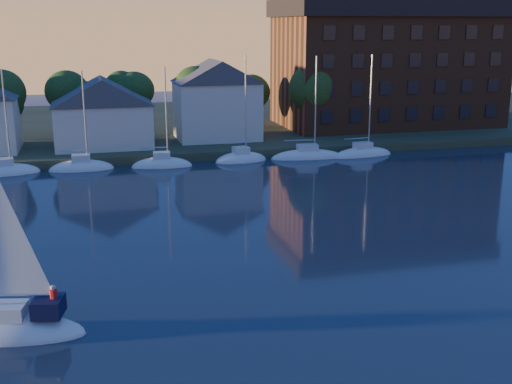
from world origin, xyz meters
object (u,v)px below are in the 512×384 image
object	(u,v)px
clubhouse_centre	(103,111)
clubhouse_east	(216,99)
hero_sailboat	(7,325)
condo_block	(387,62)

from	to	relation	value
clubhouse_centre	clubhouse_east	xyz separation A→B (m)	(14.00, 2.00, 0.87)
hero_sailboat	clubhouse_centre	bearing A→B (deg)	-84.90
clubhouse_east	condo_block	size ratio (longest dim) A/B	0.34
clubhouse_east	clubhouse_centre	bearing A→B (deg)	-171.87
condo_block	hero_sailboat	bearing A→B (deg)	-130.75
hero_sailboat	condo_block	bearing A→B (deg)	-117.85
clubhouse_centre	hero_sailboat	distance (m)	46.40
clubhouse_centre	condo_block	size ratio (longest dim) A/B	0.37
clubhouse_centre	clubhouse_east	bearing A→B (deg)	8.13
clubhouse_centre	condo_block	distance (m)	41.05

